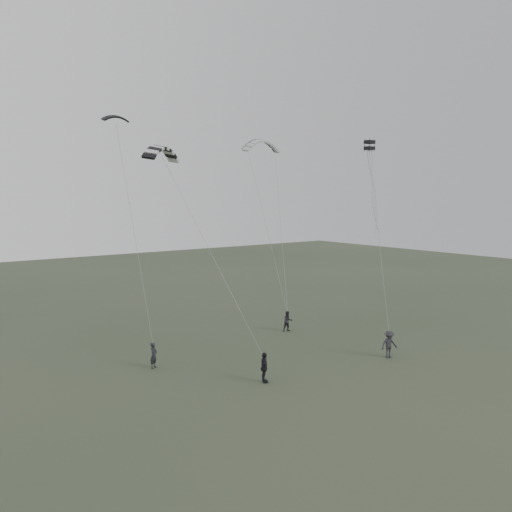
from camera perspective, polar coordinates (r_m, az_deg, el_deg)
ground at (r=30.11m, az=3.70°, el=-13.83°), size 140.00×140.00×0.00m
flyer_left at (r=32.22m, az=-11.62°, el=-11.06°), size 0.70×0.67×1.62m
flyer_right at (r=40.02m, az=3.66°, el=-7.45°), size 0.94×0.83×1.62m
flyer_center at (r=29.22m, az=0.96°, el=-12.63°), size 0.87×1.11×1.76m
flyer_far at (r=34.63m, az=14.98°, el=-9.71°), size 1.32×0.98×1.83m
kite_dark_small at (r=34.55m, az=-15.75°, el=15.09°), size 1.73×0.77×0.67m
kite_pale_large at (r=44.03m, az=0.66°, el=13.01°), size 3.57×1.35×1.62m
kite_striped at (r=28.09m, az=-10.76°, el=12.10°), size 2.89×2.34×1.26m
kite_box at (r=37.86m, az=12.84°, el=12.25°), size 0.62×0.64×0.72m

